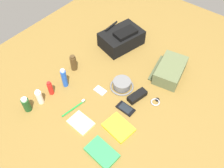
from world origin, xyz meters
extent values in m
cube|color=brown|center=(0.00, 0.00, -0.01)|extent=(2.64, 2.02, 0.02)
cube|color=black|center=(0.40, 0.23, 0.06)|extent=(0.37, 0.29, 0.12)
cube|color=black|center=(0.40, 0.19, 0.14)|extent=(0.20, 0.14, 0.03)
cylinder|color=black|center=(0.40, 0.33, 0.14)|extent=(0.15, 0.02, 0.02)
cube|color=#56603D|center=(0.36, -0.25, 0.05)|extent=(0.31, 0.22, 0.10)
cube|color=#454D30|center=(0.36, -0.16, 0.01)|extent=(0.28, 0.11, 0.01)
cylinder|color=slate|center=(0.05, -0.05, 0.03)|extent=(0.12, 0.12, 0.05)
torus|color=slate|center=(0.05, -0.05, 0.01)|extent=(0.17, 0.17, 0.01)
cylinder|color=#19471E|center=(-0.49, 0.31, 0.05)|extent=(0.05, 0.05, 0.10)
cylinder|color=silver|center=(-0.49, 0.31, 0.11)|extent=(0.04, 0.04, 0.01)
cylinder|color=white|center=(-0.40, 0.29, 0.05)|extent=(0.04, 0.04, 0.10)
cylinder|color=silver|center=(-0.40, 0.29, 0.11)|extent=(0.03, 0.03, 0.01)
cylinder|color=red|center=(-0.30, 0.30, 0.05)|extent=(0.03, 0.03, 0.10)
cylinder|color=red|center=(-0.30, 0.30, 0.11)|extent=(0.03, 0.03, 0.01)
cylinder|color=blue|center=(-0.19, 0.27, 0.07)|extent=(0.04, 0.04, 0.14)
cylinder|color=silver|center=(-0.19, 0.27, 0.15)|extent=(0.03, 0.03, 0.01)
cylinder|color=#473319|center=(-0.03, 0.34, 0.06)|extent=(0.05, 0.05, 0.12)
cylinder|color=#473319|center=(-0.03, 0.34, 0.12)|extent=(0.03, 0.03, 0.01)
cube|color=#2D934C|center=(-0.42, -0.26, 0.01)|extent=(0.13, 0.19, 0.02)
cube|color=white|center=(-0.42, -0.26, 0.01)|extent=(0.12, 0.19, 0.02)
cube|color=yellow|center=(-0.23, -0.23, 0.01)|extent=(0.15, 0.19, 0.02)
cube|color=white|center=(-0.23, -0.23, 0.01)|extent=(0.15, 0.18, 0.02)
cube|color=black|center=(-0.09, -0.18, 0.01)|extent=(0.07, 0.12, 0.01)
cube|color=black|center=(-0.09, -0.18, 0.01)|extent=(0.05, 0.09, 0.00)
cube|color=#B7B7BC|center=(-0.08, 0.04, 0.01)|extent=(0.05, 0.09, 0.01)
cylinder|color=silver|center=(-0.08, 0.03, 0.01)|extent=(0.03, 0.03, 0.00)
torus|color=#99999E|center=(0.08, -0.31, 0.01)|extent=(0.06, 0.06, 0.01)
cylinder|color=black|center=(0.11, -0.31, 0.01)|extent=(0.03, 0.03, 0.01)
cylinder|color=#198C33|center=(-0.30, 0.08, 0.00)|extent=(0.19, 0.04, 0.01)
cube|color=white|center=(-0.22, 0.07, 0.02)|extent=(0.02, 0.01, 0.01)
cube|color=beige|center=(-0.35, -0.03, 0.01)|extent=(0.12, 0.15, 0.02)
cube|color=black|center=(0.04, -0.19, 0.02)|extent=(0.15, 0.09, 0.04)
camera|label=1|loc=(-0.83, -0.67, 1.33)|focal=38.63mm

